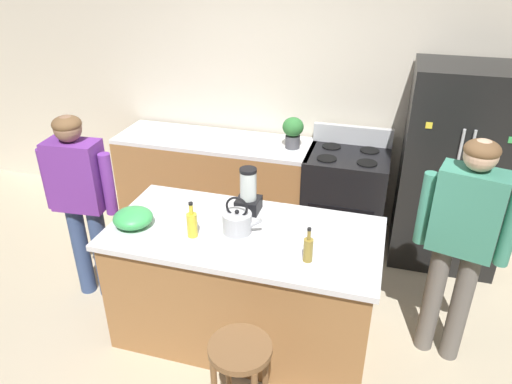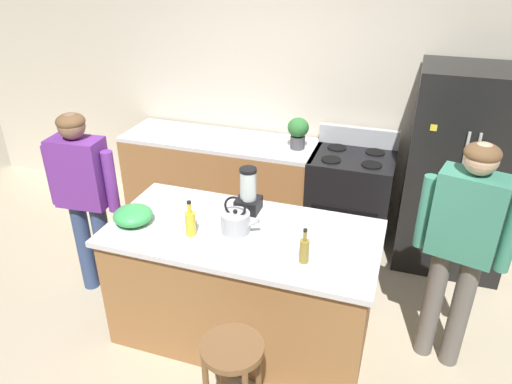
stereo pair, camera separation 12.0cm
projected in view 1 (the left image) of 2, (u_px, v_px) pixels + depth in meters
The scene contains 15 objects.
ground_plane at pixel (245, 331), 3.68m from camera, with size 14.00×14.00×0.00m, color beige.
back_wall at pixel (302, 92), 4.71m from camera, with size 8.00×0.10×2.70m, color beige.
kitchen_island at pixel (245, 284), 3.47m from camera, with size 1.87×0.92×0.91m.
back_counter_run at pixel (216, 180), 4.98m from camera, with size 2.00×0.64×0.91m.
refrigerator at pixel (454, 169), 4.18m from camera, with size 0.90×0.73×1.80m.
stove_range at pixel (344, 197), 4.63m from camera, with size 0.76×0.65×1.09m.
person_by_island_left at pixel (80, 193), 3.67m from camera, with size 0.60×0.25×1.58m.
person_by_sink_right at pixel (462, 234), 3.05m from camera, with size 0.59×0.31×1.66m.
bar_stool at pixel (240, 366), 2.70m from camera, with size 0.36×0.36×0.69m.
potted_plant at pixel (293, 131), 4.49m from camera, with size 0.20×0.20×0.30m.
blender_appliance at pixel (248, 193), 3.44m from camera, with size 0.17×0.17×0.34m.
bottle_vinegar at pixel (308, 249), 2.92m from camera, with size 0.06×0.06×0.24m.
bottle_soda at pixel (192, 224), 3.16m from camera, with size 0.07×0.07×0.26m.
mixing_bowl at pixel (133, 218), 3.29m from camera, with size 0.27×0.27×0.12m, color #3FB259.
tea_kettle at pixel (237, 222), 3.22m from camera, with size 0.28×0.20×0.27m.
Camera 1 is at (0.85, -2.62, 2.67)m, focal length 33.47 mm.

